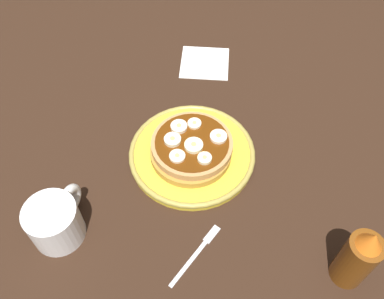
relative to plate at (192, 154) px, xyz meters
The scene contains 14 objects.
ground_plane 2.50cm from the plate, ahead, with size 140.00×140.00×3.00cm, color black.
plate is the anchor object (origin of this frame).
pancake_stack 2.14cm from the plate, 164.52° to the right, with size 16.10×15.86×3.22cm.
banana_slice_0 4.23cm from the plate, 143.80° to the right, with size 3.46×3.46×0.97cm.
banana_slice_1 6.40cm from the plate, 57.94° to the right, with size 3.22×3.22×0.88cm.
banana_slice_2 5.91cm from the plate, 164.67° to the left, with size 2.91×2.91×0.75cm.
banana_slice_3 5.74cm from the plate, 15.20° to the left, with size 2.63×2.63×0.75cm.
banana_slice_4 5.42cm from the plate, 109.39° to the left, with size 3.16×3.16×1.00cm.
banana_slice_5 5.77cm from the plate, 58.33° to the left, with size 3.17×3.17×0.96cm.
banana_slice_6 6.12cm from the plate, 129.40° to the right, with size 2.60×2.60×0.90cm.
coffee_mug 27.44cm from the plate, 146.78° to the left, with size 11.84×8.70×7.65cm.
napkin 27.04cm from the plate, 15.25° to the left, with size 11.00×11.00×0.30cm, color white.
fork 19.53cm from the plate, 155.56° to the right, with size 12.78×4.48×0.50cm.
syrup_bottle 34.11cm from the plate, 111.75° to the right, with size 5.19×5.19×14.09cm.
Camera 1 is at (-43.46, -17.15, 64.81)cm, focal length 38.60 mm.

